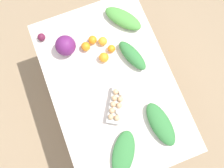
% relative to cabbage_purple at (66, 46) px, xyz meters
% --- Properties ---
extents(ground_plane, '(8.00, 8.00, 0.00)m').
position_rel_cabbage_purple_xyz_m(ground_plane, '(0.41, 0.24, -0.85)').
color(ground_plane, '#937A5B').
extents(dining_table, '(1.48, 0.98, 0.76)m').
position_rel_cabbage_purple_xyz_m(dining_table, '(0.41, 0.24, -0.17)').
color(dining_table, silver).
rests_on(dining_table, ground_plane).
extents(cabbage_purple, '(0.16, 0.16, 0.16)m').
position_rel_cabbage_purple_xyz_m(cabbage_purple, '(0.00, 0.00, 0.00)').
color(cabbage_purple, '#601E5B').
rests_on(cabbage_purple, dining_table).
extents(egg_carton, '(0.30, 0.24, 0.09)m').
position_rel_cabbage_purple_xyz_m(egg_carton, '(0.59, 0.21, -0.04)').
color(egg_carton, '#B7B7B2').
rests_on(egg_carton, dining_table).
extents(greens_bunch_chard, '(0.37, 0.19, 0.09)m').
position_rel_cabbage_purple_xyz_m(greens_bunch_chard, '(0.84, 0.47, -0.04)').
color(greens_bunch_chard, '#337538').
rests_on(greens_bunch_chard, dining_table).
extents(greens_bunch_scallion, '(0.37, 0.32, 0.06)m').
position_rel_cabbage_purple_xyz_m(greens_bunch_scallion, '(0.94, 0.13, -0.05)').
color(greens_bunch_scallion, '#337538').
rests_on(greens_bunch_scallion, dining_table).
extents(greens_bunch_kale, '(0.35, 0.32, 0.09)m').
position_rel_cabbage_purple_xyz_m(greens_bunch_kale, '(-0.07, 0.53, -0.04)').
color(greens_bunch_kale, '#4C933D').
rests_on(greens_bunch_kale, dining_table).
extents(greens_bunch_beet_tops, '(0.32, 0.20, 0.09)m').
position_rel_cabbage_purple_xyz_m(greens_bunch_beet_tops, '(0.26, 0.47, -0.04)').
color(greens_bunch_beet_tops, '#337538').
rests_on(greens_bunch_beet_tops, dining_table).
extents(beet_root, '(0.07, 0.07, 0.07)m').
position_rel_cabbage_purple_xyz_m(beet_root, '(-0.17, -0.17, -0.05)').
color(beet_root, '#5B1933').
rests_on(beet_root, dining_table).
extents(orange_0, '(0.07, 0.07, 0.07)m').
position_rel_cabbage_purple_xyz_m(orange_0, '(0.01, 0.22, -0.05)').
color(orange_0, orange).
rests_on(orange_0, dining_table).
extents(orange_1, '(0.07, 0.07, 0.07)m').
position_rel_cabbage_purple_xyz_m(orange_1, '(0.05, 0.30, -0.05)').
color(orange_1, orange).
rests_on(orange_1, dining_table).
extents(orange_2, '(0.08, 0.08, 0.08)m').
position_rel_cabbage_purple_xyz_m(orange_2, '(0.05, 0.15, -0.04)').
color(orange_2, orange).
rests_on(orange_2, dining_table).
extents(orange_3, '(0.06, 0.06, 0.06)m').
position_rel_cabbage_purple_xyz_m(orange_3, '(0.14, 0.34, -0.05)').
color(orange_3, orange).
rests_on(orange_3, dining_table).
extents(orange_4, '(0.08, 0.08, 0.08)m').
position_rel_cabbage_purple_xyz_m(orange_4, '(0.19, 0.26, -0.04)').
color(orange_4, orange).
rests_on(orange_4, dining_table).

